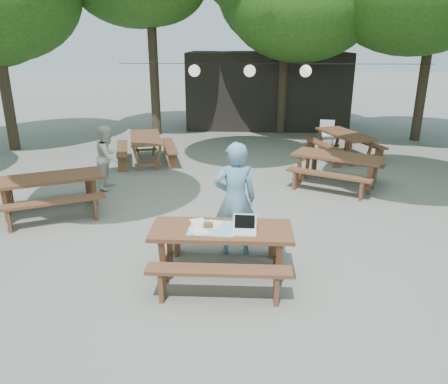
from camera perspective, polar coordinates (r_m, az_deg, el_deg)
ground at (r=7.74m, az=4.72°, el=-5.74°), size 80.00×80.00×0.00m
pavilion at (r=17.62m, az=5.57°, el=13.21°), size 6.00×3.00×2.80m
main_picnic_table at (r=6.34m, az=-0.32°, el=-7.78°), size 2.00×1.58×0.75m
picnic_table_nw at (r=9.24m, az=-21.69°, el=-0.26°), size 2.40×2.25×0.75m
picnic_table_ne at (r=10.49m, az=14.49°, el=2.78°), size 2.41×2.27×0.75m
picnic_table_far_w at (r=12.30m, az=-10.12°, el=5.52°), size 2.02×2.24×0.75m
picnic_table_far_e at (r=13.02m, az=15.40°, el=5.88°), size 2.15×2.33×0.75m
woman at (r=6.78m, az=1.46°, el=-0.99°), size 0.73×0.54×1.83m
second_person at (r=10.31m, az=-14.89°, el=4.43°), size 0.61×0.75×1.46m
plastic_chair at (r=13.99m, az=13.16°, el=6.43°), size 0.51×0.51×0.90m
laptop at (r=6.07m, az=2.69°, el=-4.65°), size 0.34×0.27×0.24m
tabletop_clutter at (r=6.19m, az=-1.76°, el=-4.62°), size 0.70×0.65×0.08m
paper_lanterns at (r=13.03m, az=3.43°, el=15.53°), size 9.00×0.34×0.38m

